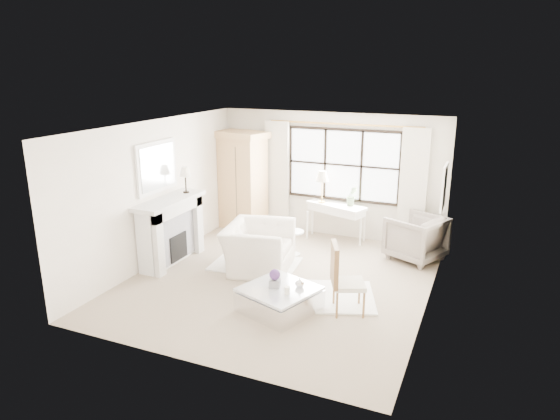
{
  "coord_description": "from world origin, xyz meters",
  "views": [
    {
      "loc": [
        3.19,
        -7.42,
        3.66
      ],
      "look_at": [
        -0.08,
        0.2,
        1.23
      ],
      "focal_mm": 32.0,
      "sensor_mm": 36.0,
      "label": 1
    }
  ],
  "objects_px": {
    "console_table": "(336,222)",
    "armoire": "(243,180)",
    "club_armchair": "(258,247)",
    "coffee_table": "(279,299)"
  },
  "relations": [
    {
      "from": "armoire",
      "to": "console_table",
      "type": "xyz_separation_m",
      "value": [
        2.2,
        0.07,
        -0.74
      ]
    },
    {
      "from": "armoire",
      "to": "console_table",
      "type": "relative_size",
      "value": 1.63
    },
    {
      "from": "armoire",
      "to": "club_armchair",
      "type": "distance_m",
      "value": 2.55
    },
    {
      "from": "club_armchair",
      "to": "armoire",
      "type": "bearing_deg",
      "value": 23.83
    },
    {
      "from": "coffee_table",
      "to": "console_table",
      "type": "bearing_deg",
      "value": 112.2
    },
    {
      "from": "console_table",
      "to": "armoire",
      "type": "bearing_deg",
      "value": -158.99
    },
    {
      "from": "armoire",
      "to": "coffee_table",
      "type": "bearing_deg",
      "value": -40.93
    },
    {
      "from": "club_armchair",
      "to": "coffee_table",
      "type": "xyz_separation_m",
      "value": [
        1.0,
        -1.35,
        -0.24
      ]
    },
    {
      "from": "console_table",
      "to": "coffee_table",
      "type": "distance_m",
      "value": 3.47
    },
    {
      "from": "club_armchair",
      "to": "coffee_table",
      "type": "relative_size",
      "value": 1.02
    }
  ]
}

